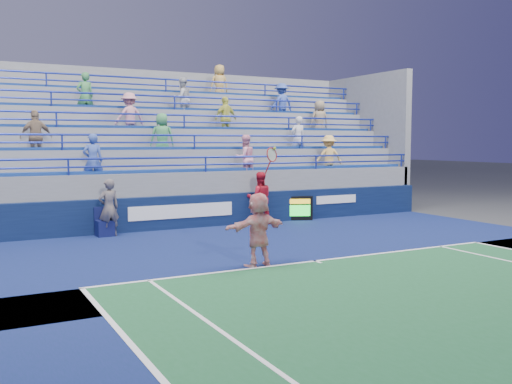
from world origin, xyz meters
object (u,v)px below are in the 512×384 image
line_judge (109,208)px  ball_girl (260,198)px  judge_chair (104,227)px  tennis_player (258,229)px  serve_speed_board (295,208)px

line_judge → ball_girl: ball_girl is taller
judge_chair → tennis_player: tennis_player is taller
serve_speed_board → line_judge: line_judge is taller
tennis_player → judge_chair: bearing=110.2°
tennis_player → ball_girl: bearing=61.5°
judge_chair → ball_girl: ball_girl is taller
tennis_player → ball_girl: (3.23, 5.96, 0.05)m
serve_speed_board → tennis_player: 7.80m
ball_girl → serve_speed_board: bearing=-157.1°
serve_speed_board → judge_chair: size_ratio=1.40×
judge_chair → line_judge: bearing=-50.6°
judge_chair → serve_speed_board: bearing=2.1°
tennis_player → line_judge: tennis_player is taller
serve_speed_board → tennis_player: tennis_player is taller
line_judge → ball_girl: (5.28, 0.22, 0.03)m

